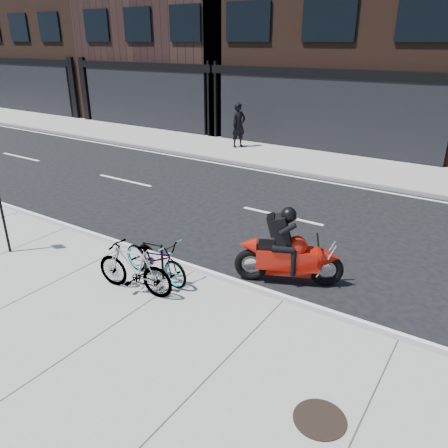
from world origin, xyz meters
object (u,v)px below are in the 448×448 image
Objects in this scene: bicycle_front at (155,258)px; pedestrian at (239,125)px; motorcycle at (294,253)px; manhole_cover at (320,419)px; bike_rack at (153,257)px; bicycle_rear at (134,268)px.

pedestrian is (-4.73, 10.73, 0.51)m from bicycle_front.
motorcycle is 3.58m from manhole_cover.
bike_rack is 0.39× the size of pedestrian.
bicycle_front is at bearing -136.15° from pedestrian.
bicycle_front reaches higher than manhole_cover.
bicycle_rear is 0.80× the size of motorcycle.
manhole_cover is (1.81, -3.05, -0.51)m from motorcycle.
motorcycle is at bearing 125.96° from bicycle_rear.
pedestrian is 15.08m from manhole_cover.
bike_rack is 0.07m from bicycle_front.
bike_rack is 4.39m from manhole_cover.
pedestrian reaches higher than bicycle_rear.
manhole_cover is (4.01, -0.95, -0.48)m from bicycle_rear.
bicycle_rear reaches higher than manhole_cover.
bike_rack is 0.45× the size of bicycle_front.
bike_rack is at bearing -136.42° from pedestrian.
bicycle_rear is at bearing -160.78° from motorcycle.
pedestrian is (-4.73, 11.30, 0.46)m from bicycle_rear.
bike_rack is 0.60m from bicycle_rear.
manhole_cover is at bearing -83.80° from motorcycle.
bike_rack is at bearing -170.96° from motorcycle.
bicycle_rear is (0.00, -0.57, 0.05)m from bicycle_front.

